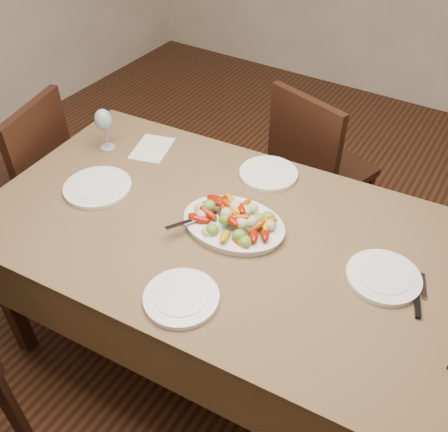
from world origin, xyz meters
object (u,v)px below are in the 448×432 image
object	(u,v)px
chair_far	(323,169)
plate_right	(383,277)
chair_left	(19,185)
plate_near	(181,298)
dining_table	(224,295)
plate_left	(98,187)
plate_far	(268,174)
wine_glass	(105,128)
serving_platter	(234,225)

from	to	relation	value
chair_far	plate_right	distance (m)	1.06
chair_left	plate_near	bearing A→B (deg)	60.05
dining_table	plate_left	size ratio (longest dim) A/B	6.74
dining_table	plate_far	xyz separation A→B (m)	(-0.02, 0.38, 0.39)
dining_table	chair_left	size ratio (longest dim) A/B	1.94
wine_glass	plate_near	bearing A→B (deg)	-33.94
dining_table	plate_right	size ratio (longest dim) A/B	7.47
serving_platter	plate_far	distance (m)	0.36
plate_left	plate_right	bearing A→B (deg)	7.20
plate_left	plate_near	world-z (taller)	same
dining_table	plate_near	world-z (taller)	plate_near
plate_left	plate_far	xyz separation A→B (m)	(0.54, 0.45, 0.00)
chair_far	serving_platter	bearing A→B (deg)	107.02
dining_table	chair_far	size ratio (longest dim) A/B	1.94
plate_far	wine_glass	distance (m)	0.75
dining_table	plate_right	distance (m)	0.70
dining_table	plate_far	size ratio (longest dim) A/B	7.53
plate_near	plate_left	bearing A→B (deg)	155.45
dining_table	plate_right	bearing A→B (deg)	7.04
serving_platter	plate_right	xyz separation A→B (m)	(0.55, 0.05, -0.00)
serving_platter	plate_left	xyz separation A→B (m)	(-0.59, -0.09, -0.00)
plate_far	chair_left	bearing A→B (deg)	-161.70
serving_platter	wine_glass	bearing A→B (deg)	168.41
chair_far	wine_glass	distance (m)	1.14
dining_table	chair_left	xyz separation A→B (m)	(-1.21, -0.02, 0.10)
chair_far	wine_glass	world-z (taller)	wine_glass
dining_table	wine_glass	world-z (taller)	wine_glass
chair_far	plate_left	world-z (taller)	chair_far
chair_left	plate_far	size ratio (longest dim) A/B	3.89
chair_far	plate_left	distance (m)	1.20
dining_table	wine_glass	bearing A→B (deg)	166.30
plate_right	plate_far	size ratio (longest dim) A/B	1.01
plate_right	wine_glass	distance (m)	1.32
dining_table	plate_far	distance (m)	0.54
chair_far	serving_platter	xyz separation A→B (m)	(-0.00, -0.91, 0.30)
plate_left	wine_glass	size ratio (longest dim) A/B	1.33
chair_far	plate_left	bearing A→B (deg)	76.79
plate_left	wine_glass	distance (m)	0.32
chair_left	plate_left	size ratio (longest dim) A/B	3.48
chair_left	plate_right	world-z (taller)	chair_left
dining_table	serving_platter	world-z (taller)	serving_platter
chair_left	serving_platter	world-z (taller)	chair_left
plate_near	chair_left	bearing A→B (deg)	164.96
wine_glass	plate_right	bearing A→B (deg)	-4.65
serving_platter	chair_far	bearing A→B (deg)	89.88
plate_near	wine_glass	world-z (taller)	wine_glass
serving_platter	plate_right	world-z (taller)	serving_platter
plate_far	plate_left	bearing A→B (deg)	-140.20
chair_far	serving_platter	size ratio (longest dim) A/B	2.51
plate_far	chair_far	bearing A→B (deg)	85.12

